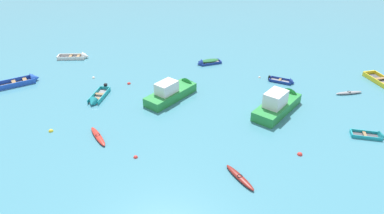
{
  "coord_description": "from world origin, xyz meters",
  "views": [
    {
      "loc": [
        6.64,
        -7.73,
        16.98
      ],
      "look_at": [
        0.0,
        20.58,
        0.15
      ],
      "focal_mm": 31.73,
      "sensor_mm": 36.0,
      "label": 1
    }
  ],
  "objects_px": {
    "rowboat_turquoise_near_left": "(96,99)",
    "kayak_red_center": "(98,136)",
    "rowboat_blue_back_row_left": "(25,81)",
    "mooring_buoy_far_field": "(300,155)",
    "rowboat_deep_blue_cluster_outer": "(206,62)",
    "motor_launch_green_outer_left": "(280,103)",
    "rowboat_turquoise_back_row_center": "(375,136)",
    "mooring_buoy_near_foreground": "(129,84)",
    "kayak_grey_back_row_right": "(349,93)",
    "motor_launch_green_foreground_center": "(174,91)",
    "mooring_buoy_outer_edge": "(51,131)",
    "mooring_buoy_trailing": "(136,157)",
    "mooring_buoy_central": "(259,78)",
    "mooring_buoy_between_boats_left": "(94,78)",
    "kayak_maroon_far_left": "(240,177)",
    "rowboat_deep_blue_cluster_inner": "(287,82)",
    "rowboat_white_midfield_left": "(80,57)"
  },
  "relations": [
    {
      "from": "motor_launch_green_foreground_center",
      "to": "rowboat_turquoise_back_row_center",
      "type": "height_order",
      "value": "motor_launch_green_foreground_center"
    },
    {
      "from": "kayak_red_center",
      "to": "mooring_buoy_near_foreground",
      "type": "xyz_separation_m",
      "value": [
        -1.46,
        10.46,
        -0.15
      ]
    },
    {
      "from": "mooring_buoy_near_foreground",
      "to": "mooring_buoy_trailing",
      "type": "xyz_separation_m",
      "value": [
        5.62,
        -12.28,
        0.0
      ]
    },
    {
      "from": "motor_launch_green_foreground_center",
      "to": "mooring_buoy_trailing",
      "type": "distance_m",
      "value": 10.57
    },
    {
      "from": "motor_launch_green_foreground_center",
      "to": "kayak_red_center",
      "type": "distance_m",
      "value": 9.76
    },
    {
      "from": "motor_launch_green_foreground_center",
      "to": "mooring_buoy_outer_edge",
      "type": "relative_size",
      "value": 16.69
    },
    {
      "from": "kayak_maroon_far_left",
      "to": "motor_launch_green_outer_left",
      "type": "height_order",
      "value": "motor_launch_green_outer_left"
    },
    {
      "from": "mooring_buoy_between_boats_left",
      "to": "mooring_buoy_far_field",
      "type": "distance_m",
      "value": 24.89
    },
    {
      "from": "mooring_buoy_between_boats_left",
      "to": "mooring_buoy_far_field",
      "type": "relative_size",
      "value": 0.84
    },
    {
      "from": "mooring_buoy_trailing",
      "to": "rowboat_deep_blue_cluster_outer",
      "type": "bearing_deg",
      "value": 84.91
    },
    {
      "from": "rowboat_turquoise_back_row_center",
      "to": "mooring_buoy_near_foreground",
      "type": "height_order",
      "value": "rowboat_turquoise_back_row_center"
    },
    {
      "from": "motor_launch_green_foreground_center",
      "to": "mooring_buoy_central",
      "type": "height_order",
      "value": "motor_launch_green_foreground_center"
    },
    {
      "from": "rowboat_turquoise_near_left",
      "to": "rowboat_deep_blue_cluster_inner",
      "type": "bearing_deg",
      "value": 24.77
    },
    {
      "from": "rowboat_deep_blue_cluster_outer",
      "to": "mooring_buoy_outer_edge",
      "type": "xyz_separation_m",
      "value": [
        -10.48,
        -18.2,
        -0.24
      ]
    },
    {
      "from": "rowboat_deep_blue_cluster_outer",
      "to": "motor_launch_green_outer_left",
      "type": "relative_size",
      "value": 0.45
    },
    {
      "from": "rowboat_deep_blue_cluster_outer",
      "to": "rowboat_turquoise_back_row_center",
      "type": "distance_m",
      "value": 21.49
    },
    {
      "from": "rowboat_turquoise_near_left",
      "to": "kayak_red_center",
      "type": "xyz_separation_m",
      "value": [
        3.2,
        -5.98,
        -0.06
      ]
    },
    {
      "from": "mooring_buoy_between_boats_left",
      "to": "mooring_buoy_central",
      "type": "relative_size",
      "value": 1.16
    },
    {
      "from": "kayak_maroon_far_left",
      "to": "rowboat_deep_blue_cluster_outer",
      "type": "bearing_deg",
      "value": 107.7
    },
    {
      "from": "mooring_buoy_between_boats_left",
      "to": "kayak_red_center",
      "type": "bearing_deg",
      "value": -60.86
    },
    {
      "from": "motor_launch_green_foreground_center",
      "to": "mooring_buoy_outer_edge",
      "type": "distance_m",
      "value": 12.52
    },
    {
      "from": "mooring_buoy_far_field",
      "to": "kayak_maroon_far_left",
      "type": "bearing_deg",
      "value": -138.08
    },
    {
      "from": "rowboat_turquoise_near_left",
      "to": "mooring_buoy_near_foreground",
      "type": "bearing_deg",
      "value": 68.77
    },
    {
      "from": "mooring_buoy_central",
      "to": "mooring_buoy_far_field",
      "type": "height_order",
      "value": "mooring_buoy_far_field"
    },
    {
      "from": "kayak_red_center",
      "to": "mooring_buoy_near_foreground",
      "type": "bearing_deg",
      "value": 97.94
    },
    {
      "from": "kayak_grey_back_row_right",
      "to": "kayak_maroon_far_left",
      "type": "xyz_separation_m",
      "value": [
        -9.92,
        -16.01,
        0.01
      ]
    },
    {
      "from": "rowboat_turquoise_near_left",
      "to": "rowboat_turquoise_back_row_center",
      "type": "bearing_deg",
      "value": -1.03
    },
    {
      "from": "rowboat_turquoise_near_left",
      "to": "mooring_buoy_trailing",
      "type": "distance_m",
      "value": 10.73
    },
    {
      "from": "motor_launch_green_outer_left",
      "to": "mooring_buoy_near_foreground",
      "type": "distance_m",
      "value": 16.75
    },
    {
      "from": "rowboat_deep_blue_cluster_inner",
      "to": "motor_launch_green_outer_left",
      "type": "distance_m",
      "value": 6.39
    },
    {
      "from": "motor_launch_green_outer_left",
      "to": "mooring_buoy_trailing",
      "type": "bearing_deg",
      "value": -136.76
    },
    {
      "from": "motor_launch_green_foreground_center",
      "to": "motor_launch_green_outer_left",
      "type": "relative_size",
      "value": 0.96
    },
    {
      "from": "motor_launch_green_foreground_center",
      "to": "kayak_grey_back_row_right",
      "type": "bearing_deg",
      "value": 15.07
    },
    {
      "from": "mooring_buoy_central",
      "to": "rowboat_turquoise_near_left",
      "type": "bearing_deg",
      "value": -149.22
    },
    {
      "from": "rowboat_deep_blue_cluster_outer",
      "to": "mooring_buoy_near_foreground",
      "type": "height_order",
      "value": "rowboat_deep_blue_cluster_outer"
    },
    {
      "from": "mooring_buoy_near_foreground",
      "to": "mooring_buoy_between_boats_left",
      "type": "distance_m",
      "value": 4.7
    },
    {
      "from": "rowboat_blue_back_row_left",
      "to": "mooring_buoy_far_field",
      "type": "relative_size",
      "value": 9.68
    },
    {
      "from": "rowboat_white_midfield_left",
      "to": "motor_launch_green_outer_left",
      "type": "relative_size",
      "value": 0.58
    },
    {
      "from": "motor_launch_green_foreground_center",
      "to": "mooring_buoy_outer_edge",
      "type": "height_order",
      "value": "motor_launch_green_foreground_center"
    },
    {
      "from": "rowboat_deep_blue_cluster_outer",
      "to": "motor_launch_green_outer_left",
      "type": "height_order",
      "value": "motor_launch_green_outer_left"
    },
    {
      "from": "rowboat_deep_blue_cluster_inner",
      "to": "rowboat_turquoise_back_row_center",
      "type": "height_order",
      "value": "rowboat_deep_blue_cluster_inner"
    },
    {
      "from": "rowboat_deep_blue_cluster_inner",
      "to": "rowboat_blue_back_row_left",
      "type": "distance_m",
      "value": 29.81
    },
    {
      "from": "kayak_maroon_far_left",
      "to": "rowboat_white_midfield_left",
      "type": "bearing_deg",
      "value": 141.3
    },
    {
      "from": "kayak_maroon_far_left",
      "to": "mooring_buoy_trailing",
      "type": "height_order",
      "value": "kayak_maroon_far_left"
    },
    {
      "from": "rowboat_turquoise_back_row_center",
      "to": "mooring_buoy_central",
      "type": "height_order",
      "value": "rowboat_turquoise_back_row_center"
    },
    {
      "from": "kayak_red_center",
      "to": "mooring_buoy_central",
      "type": "bearing_deg",
      "value": 50.41
    },
    {
      "from": "rowboat_deep_blue_cluster_inner",
      "to": "mooring_buoy_far_field",
      "type": "height_order",
      "value": "rowboat_deep_blue_cluster_inner"
    },
    {
      "from": "rowboat_blue_back_row_left",
      "to": "mooring_buoy_far_field",
      "type": "xyz_separation_m",
      "value": [
        29.96,
        -6.56,
        -0.25
      ]
    },
    {
      "from": "kayak_grey_back_row_right",
      "to": "rowboat_turquoise_back_row_center",
      "type": "distance_m",
      "value": 8.13
    },
    {
      "from": "rowboat_turquoise_near_left",
      "to": "rowboat_blue_back_row_left",
      "type": "distance_m",
      "value": 10.08
    }
  ]
}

